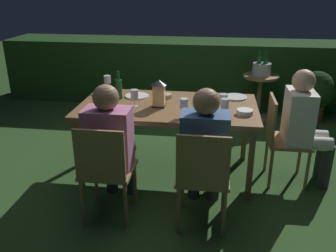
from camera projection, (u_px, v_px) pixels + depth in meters
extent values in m
plane|color=#2D5123|center=(168.00, 172.00, 3.85)|extent=(16.00, 16.00, 0.00)
cube|color=brown|center=(168.00, 107.00, 3.57)|extent=(1.75, 0.95, 0.04)
cube|color=brown|center=(79.00, 154.00, 3.44)|extent=(0.05, 0.05, 0.71)
cube|color=brown|center=(250.00, 165.00, 3.24)|extent=(0.05, 0.05, 0.71)
cube|color=brown|center=(104.00, 123.00, 4.18)|extent=(0.05, 0.05, 0.71)
cube|color=brown|center=(245.00, 131.00, 3.98)|extent=(0.05, 0.05, 0.71)
cube|color=#937047|center=(289.00, 141.00, 3.53)|extent=(0.40, 0.42, 0.03)
cube|color=#937047|center=(271.00, 119.00, 3.47)|extent=(0.03, 0.40, 0.42)
cylinder|color=#937047|center=(300.00, 155.00, 3.76)|extent=(0.03, 0.03, 0.42)
cylinder|color=#937047|center=(307.00, 171.00, 3.43)|extent=(0.03, 0.03, 0.42)
cylinder|color=#937047|center=(266.00, 153.00, 3.80)|extent=(0.03, 0.03, 0.42)
cylinder|color=#937047|center=(271.00, 169.00, 3.47)|extent=(0.03, 0.03, 0.42)
cube|color=white|center=(299.00, 116.00, 3.43)|extent=(0.24, 0.38, 0.50)
sphere|color=#D1A889|center=(304.00, 81.00, 3.30)|extent=(0.21, 0.21, 0.21)
cylinder|color=white|center=(308.00, 136.00, 3.58)|extent=(0.36, 0.13, 0.13)
cylinder|color=white|center=(312.00, 143.00, 3.41)|extent=(0.36, 0.13, 0.13)
cylinder|color=#333338|center=(321.00, 158.00, 3.65)|extent=(0.11, 0.11, 0.45)
cylinder|color=#333338|center=(326.00, 167.00, 3.48)|extent=(0.11, 0.11, 0.45)
cube|color=#937047|center=(203.00, 176.00, 2.90)|extent=(0.42, 0.40, 0.03)
cube|color=#937047|center=(203.00, 162.00, 2.64)|extent=(0.40, 0.02, 0.42)
cylinder|color=#937047|center=(182.00, 187.00, 3.16)|extent=(0.03, 0.03, 0.42)
cylinder|color=#937047|center=(224.00, 190.00, 3.12)|extent=(0.03, 0.03, 0.42)
cylinder|color=#937047|center=(178.00, 210.00, 2.85)|extent=(0.03, 0.03, 0.42)
cylinder|color=#937047|center=(224.00, 214.00, 2.81)|extent=(0.03, 0.03, 0.42)
cube|color=#426699|center=(205.00, 143.00, 2.86)|extent=(0.38, 0.24, 0.50)
sphere|color=#997051|center=(206.00, 102.00, 2.73)|extent=(0.21, 0.21, 0.21)
cylinder|color=#426699|center=(194.00, 161.00, 3.09)|extent=(0.13, 0.36, 0.13)
cylinder|color=#426699|center=(215.00, 162.00, 3.06)|extent=(0.13, 0.36, 0.13)
cylinder|color=#333338|center=(194.00, 176.00, 3.32)|extent=(0.11, 0.11, 0.45)
cylinder|color=#333338|center=(214.00, 177.00, 3.30)|extent=(0.11, 0.11, 0.45)
cube|color=#937047|center=(108.00, 170.00, 3.00)|extent=(0.42, 0.40, 0.03)
cube|color=#937047|center=(99.00, 156.00, 2.74)|extent=(0.40, 0.02, 0.42)
cylinder|color=#937047|center=(96.00, 181.00, 3.26)|extent=(0.03, 0.03, 0.42)
cylinder|color=#937047|center=(135.00, 184.00, 3.22)|extent=(0.03, 0.03, 0.42)
cylinder|color=#937047|center=(83.00, 202.00, 2.95)|extent=(0.03, 0.03, 0.42)
cylinder|color=#937047|center=(126.00, 206.00, 2.91)|extent=(0.03, 0.03, 0.42)
cube|color=#C675A3|center=(108.00, 138.00, 2.96)|extent=(0.38, 0.24, 0.50)
sphere|color=#997051|center=(106.00, 98.00, 2.83)|extent=(0.21, 0.21, 0.21)
cylinder|color=#C675A3|center=(105.00, 155.00, 3.18)|extent=(0.13, 0.36, 0.13)
cylinder|color=#C675A3|center=(125.00, 157.00, 3.16)|extent=(0.13, 0.36, 0.13)
cylinder|color=#333338|center=(111.00, 170.00, 3.42)|extent=(0.11, 0.11, 0.45)
cylinder|color=#333338|center=(130.00, 171.00, 3.40)|extent=(0.11, 0.11, 0.45)
cube|color=black|center=(159.00, 106.00, 3.51)|extent=(0.12, 0.12, 0.01)
cube|color=#F9D17A|center=(159.00, 95.00, 3.47)|extent=(0.11, 0.11, 0.20)
cone|color=black|center=(159.00, 82.00, 3.43)|extent=(0.15, 0.15, 0.05)
cylinder|color=#195128|center=(119.00, 89.00, 3.71)|extent=(0.07, 0.07, 0.20)
cylinder|color=#195128|center=(118.00, 76.00, 3.65)|extent=(0.03, 0.03, 0.09)
cylinder|color=silver|center=(223.00, 111.00, 3.38)|extent=(0.06, 0.06, 0.00)
cylinder|color=silver|center=(223.00, 107.00, 3.37)|extent=(0.01, 0.01, 0.08)
cylinder|color=silver|center=(223.00, 98.00, 3.34)|extent=(0.08, 0.08, 0.08)
cylinder|color=maroon|center=(223.00, 101.00, 3.35)|extent=(0.07, 0.07, 0.03)
cylinder|color=silver|center=(224.00, 116.00, 3.25)|extent=(0.06, 0.06, 0.00)
cylinder|color=silver|center=(224.00, 112.00, 3.23)|extent=(0.01, 0.01, 0.08)
cylinder|color=silver|center=(225.00, 103.00, 3.20)|extent=(0.08, 0.08, 0.08)
cylinder|color=maroon|center=(225.00, 106.00, 3.21)|extent=(0.07, 0.07, 0.03)
cylinder|color=silver|center=(135.00, 106.00, 3.51)|extent=(0.06, 0.06, 0.00)
cylinder|color=silver|center=(135.00, 102.00, 3.50)|extent=(0.01, 0.01, 0.08)
cylinder|color=silver|center=(134.00, 94.00, 3.47)|extent=(0.08, 0.08, 0.08)
cylinder|color=maroon|center=(135.00, 96.00, 3.48)|extent=(0.07, 0.07, 0.03)
cylinder|color=silver|center=(184.00, 116.00, 3.25)|extent=(0.06, 0.06, 0.00)
cylinder|color=silver|center=(184.00, 112.00, 3.24)|extent=(0.01, 0.01, 0.08)
cylinder|color=silver|center=(184.00, 103.00, 3.21)|extent=(0.08, 0.08, 0.08)
cylinder|color=maroon|center=(184.00, 106.00, 3.22)|extent=(0.07, 0.07, 0.03)
cylinder|color=silver|center=(108.00, 90.00, 4.03)|extent=(0.06, 0.06, 0.00)
cylinder|color=silver|center=(108.00, 87.00, 4.01)|extent=(0.01, 0.01, 0.08)
cylinder|color=silver|center=(107.00, 79.00, 3.98)|extent=(0.08, 0.08, 0.08)
cylinder|color=maroon|center=(107.00, 81.00, 3.99)|extent=(0.07, 0.07, 0.03)
cylinder|color=white|center=(105.00, 110.00, 3.40)|extent=(0.23, 0.23, 0.01)
cylinder|color=white|center=(137.00, 96.00, 3.81)|extent=(0.25, 0.25, 0.01)
cylinder|color=white|center=(235.00, 97.00, 3.77)|extent=(0.25, 0.25, 0.01)
cylinder|color=#BCAD8E|center=(166.00, 96.00, 3.76)|extent=(0.12, 0.12, 0.04)
cylinder|color=#424C1E|center=(166.00, 95.00, 3.76)|extent=(0.10, 0.10, 0.01)
cylinder|color=#9E5138|center=(205.00, 109.00, 3.37)|extent=(0.16, 0.16, 0.05)
cylinder|color=tan|center=(205.00, 108.00, 3.36)|extent=(0.14, 0.14, 0.01)
cylinder|color=silver|center=(245.00, 112.00, 3.30)|extent=(0.15, 0.15, 0.04)
cylinder|color=#477533|center=(245.00, 111.00, 3.30)|extent=(0.13, 0.13, 0.01)
cylinder|color=#937047|center=(261.00, 76.00, 5.11)|extent=(0.50, 0.50, 0.03)
cylinder|color=#937047|center=(259.00, 98.00, 5.23)|extent=(0.07, 0.07, 0.62)
cylinder|color=#937047|center=(257.00, 117.00, 5.34)|extent=(0.38, 0.38, 0.02)
cylinder|color=#B2B7BF|center=(262.00, 69.00, 5.07)|extent=(0.26, 0.26, 0.17)
cylinder|color=white|center=(262.00, 66.00, 5.05)|extent=(0.23, 0.23, 0.04)
cylinder|color=#1E5B2D|center=(259.00, 63.00, 5.04)|extent=(0.07, 0.07, 0.16)
cylinder|color=#1E5B2D|center=(260.00, 54.00, 4.99)|extent=(0.03, 0.03, 0.09)
cylinder|color=#144723|center=(265.00, 63.00, 5.04)|extent=(0.07, 0.07, 0.16)
cylinder|color=#144723|center=(266.00, 54.00, 4.99)|extent=(0.03, 0.03, 0.09)
cube|color=#1E4219|center=(189.00, 71.00, 6.01)|extent=(5.99, 0.85, 0.99)
cylinder|color=brown|center=(312.00, 113.00, 5.21)|extent=(0.30, 0.30, 0.24)
sphere|color=#193816|center=(316.00, 90.00, 5.08)|extent=(0.53, 0.53, 0.53)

